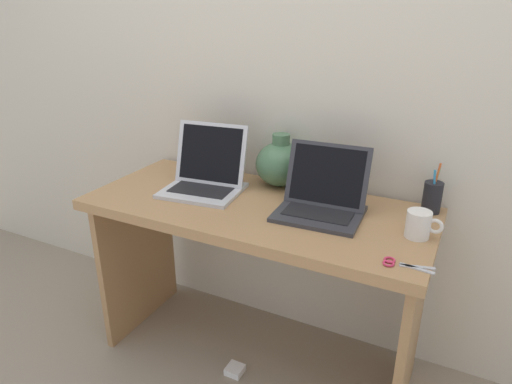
% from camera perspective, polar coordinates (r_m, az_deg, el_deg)
% --- Properties ---
extents(ground_plane, '(6.00, 6.00, 0.00)m').
position_cam_1_polar(ground_plane, '(2.13, 0.00, -19.90)').
color(ground_plane, gray).
extents(back_wall, '(4.40, 0.04, 2.40)m').
position_cam_1_polar(back_wall, '(1.89, 4.61, 15.19)').
color(back_wall, beige).
rests_on(back_wall, ground).
extents(desk, '(1.31, 0.57, 0.73)m').
position_cam_1_polar(desk, '(1.80, 0.00, -6.42)').
color(desk, '#AD7F51').
rests_on(desk, ground).
extents(laptop_left, '(0.33, 0.29, 0.26)m').
position_cam_1_polar(laptop_left, '(1.86, -6.25, 2.40)').
color(laptop_left, silver).
rests_on(laptop_left, desk).
extents(laptop_right, '(0.31, 0.27, 0.24)m').
position_cam_1_polar(laptop_right, '(1.66, 8.38, -0.47)').
color(laptop_right, '#333338').
rests_on(laptop_right, desk).
extents(green_vase, '(0.21, 0.21, 0.22)m').
position_cam_1_polar(green_vase, '(1.88, 3.10, 3.60)').
color(green_vase, '#47704C').
rests_on(green_vase, desk).
extents(coffee_mug, '(0.12, 0.08, 0.09)m').
position_cam_1_polar(coffee_mug, '(1.56, 19.82, -3.77)').
color(coffee_mug, white).
rests_on(coffee_mug, desk).
extents(pen_cup, '(0.07, 0.07, 0.18)m').
position_cam_1_polar(pen_cup, '(1.76, 21.27, -0.55)').
color(pen_cup, black).
rests_on(pen_cup, desk).
extents(scissors, '(0.15, 0.06, 0.01)m').
position_cam_1_polar(scissors, '(1.40, 17.52, -8.60)').
color(scissors, '#B7B7BC').
rests_on(scissors, desk).
extents(power_brick, '(0.07, 0.07, 0.03)m').
position_cam_1_polar(power_brick, '(2.05, -2.67, -21.41)').
color(power_brick, white).
rests_on(power_brick, ground).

